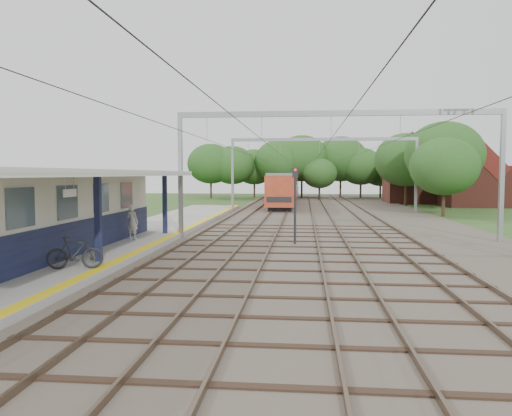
{
  "coord_description": "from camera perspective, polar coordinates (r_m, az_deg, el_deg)",
  "views": [
    {
      "loc": [
        1.82,
        -11.98,
        3.64
      ],
      "look_at": [
        -1.07,
        17.64,
        1.6
      ],
      "focal_mm": 35.0,
      "sensor_mm": 36.0,
      "label": 1
    }
  ],
  "objects": [
    {
      "name": "ground",
      "position": [
        12.65,
        -3.01,
        -12.79
      ],
      "size": [
        160.0,
        160.0,
        0.0
      ],
      "primitive_type": "plane",
      "color": "#2D4C1E",
      "rests_on": "ground"
    },
    {
      "name": "ballast_bed",
      "position": [
        42.19,
        8.51,
        -1.01
      ],
      "size": [
        18.0,
        90.0,
        0.1
      ],
      "primitive_type": "cube",
      "color": "#473D33",
      "rests_on": "ground"
    },
    {
      "name": "canopy",
      "position": [
        20.38,
        -22.55,
        3.64
      ],
      "size": [
        6.4,
        20.0,
        3.44
      ],
      "color": "#12173A",
      "rests_on": "platform"
    },
    {
      "name": "catenary_system",
      "position": [
        37.35,
        8.02,
        6.75
      ],
      "size": [
        17.22,
        88.0,
        7.0
      ],
      "color": "gray",
      "rests_on": "ground"
    },
    {
      "name": "person",
      "position": [
        25.81,
        -13.92,
        -1.56
      ],
      "size": [
        0.74,
        0.61,
        1.75
      ],
      "primitive_type": "imported",
      "rotation": [
        0.0,
        0.0,
        2.8
      ],
      "color": "beige",
      "rests_on": "platform"
    },
    {
      "name": "train",
      "position": [
        62.73,
        3.45,
        2.43
      ],
      "size": [
        2.75,
        34.2,
        3.62
      ],
      "color": "black",
      "rests_on": "ballast_bed"
    },
    {
      "name": "platform",
      "position": [
        27.82,
        -14.07,
        -3.35
      ],
      "size": [
        5.0,
        52.0,
        0.35
      ],
      "primitive_type": "cube",
      "color": "gray",
      "rests_on": "ground"
    },
    {
      "name": "bicycle",
      "position": [
        18.4,
        -20.0,
        -4.82
      ],
      "size": [
        1.97,
        1.0,
        1.14
      ],
      "primitive_type": "imported",
      "rotation": [
        0.0,
        0.0,
        1.83
      ],
      "color": "black",
      "rests_on": "platform"
    },
    {
      "name": "rail_tracks",
      "position": [
        42.13,
        5.12,
        -0.82
      ],
      "size": [
        11.8,
        88.0,
        0.15
      ],
      "color": "brown",
      "rests_on": "ballast_bed"
    },
    {
      "name": "house_far",
      "position": [
        65.54,
        18.1,
        3.37
      ],
      "size": [
        8.0,
        6.12,
        8.66
      ],
      "color": "brown",
      "rests_on": "ground"
    },
    {
      "name": "station_building",
      "position": [
        21.85,
        -23.77,
        -0.6
      ],
      "size": [
        3.41,
        18.0,
        3.4
      ],
      "color": "beige",
      "rests_on": "platform"
    },
    {
      "name": "house_near",
      "position": [
        61.08,
        23.9,
        2.97
      ],
      "size": [
        7.0,
        6.12,
        7.89
      ],
      "color": "brown",
      "rests_on": "ground"
    },
    {
      "name": "yellow_stripe",
      "position": [
        27.13,
        -9.59,
        -3.09
      ],
      "size": [
        0.45,
        52.0,
        0.01
      ],
      "primitive_type": "cube",
      "color": "yellow",
      "rests_on": "platform"
    },
    {
      "name": "signal_post",
      "position": [
        25.16,
        4.49,
        1.06
      ],
      "size": [
        0.3,
        0.28,
        3.94
      ],
      "rotation": [
        0.0,
        0.0,
        0.26
      ],
      "color": "black",
      "rests_on": "ground"
    },
    {
      "name": "tree_band",
      "position": [
        69.15,
        7.27,
        4.95
      ],
      "size": [
        31.72,
        30.88,
        8.82
      ],
      "color": "#382619",
      "rests_on": "ground"
    }
  ]
}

